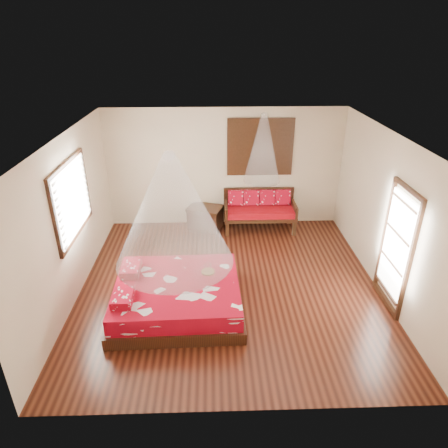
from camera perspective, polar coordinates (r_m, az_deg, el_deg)
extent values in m
cube|color=black|center=(7.60, 0.78, -8.80)|extent=(5.50, 5.50, 0.02)
cube|color=white|center=(6.42, 0.93, 12.33)|extent=(5.50, 5.50, 0.02)
cube|color=beige|center=(7.31, -21.32, 0.51)|extent=(0.02, 5.50, 2.80)
cube|color=beige|center=(7.53, 22.32, 1.09)|extent=(0.02, 5.50, 2.80)
cube|color=beige|center=(9.46, 0.08, 8.01)|extent=(5.50, 0.02, 2.80)
cube|color=beige|center=(4.55, 2.50, -14.10)|extent=(5.50, 0.02, 2.80)
cube|color=black|center=(7.03, -6.58, -11.13)|extent=(2.22, 2.02, 0.20)
cube|color=#A5051B|center=(6.89, -6.69, -9.48)|extent=(2.12, 1.91, 0.30)
cube|color=#A5051B|center=(6.53, -14.21, -10.02)|extent=(0.32, 0.58, 0.14)
cube|color=#A5051B|center=(7.21, -13.13, -6.16)|extent=(0.32, 0.58, 0.14)
cube|color=black|center=(9.20, 0.47, -0.56)|extent=(0.08, 0.08, 0.42)
cube|color=black|center=(9.38, 10.02, -0.42)|extent=(0.08, 0.08, 0.42)
cube|color=black|center=(9.76, 0.32, 1.08)|extent=(0.08, 0.08, 0.42)
cube|color=black|center=(9.94, 9.34, 1.19)|extent=(0.08, 0.08, 0.42)
cube|color=black|center=(9.46, 5.12, 1.28)|extent=(1.68, 0.75, 0.08)
cube|color=#990508|center=(9.42, 5.14, 1.88)|extent=(1.62, 0.69, 0.14)
cube|color=black|center=(9.65, 4.96, 3.67)|extent=(1.68, 0.06, 0.55)
cube|color=black|center=(9.34, 0.27, 2.11)|extent=(0.06, 0.75, 0.30)
cube|color=black|center=(9.53, 9.94, 2.20)|extent=(0.06, 0.75, 0.30)
cube|color=#A5051B|center=(9.47, 1.68, 3.74)|extent=(0.35, 0.19, 0.37)
cube|color=#A5051B|center=(9.50, 3.94, 3.76)|extent=(0.35, 0.19, 0.37)
cube|color=#A5051B|center=(9.54, 6.17, 3.77)|extent=(0.35, 0.19, 0.37)
cube|color=#A5051B|center=(9.60, 8.38, 3.78)|extent=(0.35, 0.19, 0.37)
cube|color=black|center=(9.59, -2.69, 0.82)|extent=(0.88, 0.76, 0.49)
cube|color=black|center=(9.48, -2.72, 2.29)|extent=(0.93, 0.81, 0.05)
cube|color=black|center=(9.34, 5.19, 10.87)|extent=(1.52, 0.06, 1.32)
cube|color=black|center=(9.33, 5.20, 10.85)|extent=(1.35, 0.04, 1.10)
cube|color=black|center=(7.35, -20.94, 3.29)|extent=(0.08, 1.74, 1.34)
cube|color=silver|center=(7.34, -20.64, 3.30)|extent=(0.04, 1.54, 1.10)
cube|color=black|center=(7.18, 23.34, -3.47)|extent=(0.08, 1.02, 2.16)
cube|color=white|center=(7.13, 23.33, -2.78)|extent=(0.03, 0.82, 1.70)
cylinder|color=brown|center=(7.04, -2.30, -6.82)|extent=(0.24, 0.24, 0.03)
cone|color=white|center=(6.14, -7.40, 1.99)|extent=(1.89, 1.89, 1.80)
cone|color=white|center=(8.86, 5.57, 10.69)|extent=(0.81, 0.81, 1.50)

